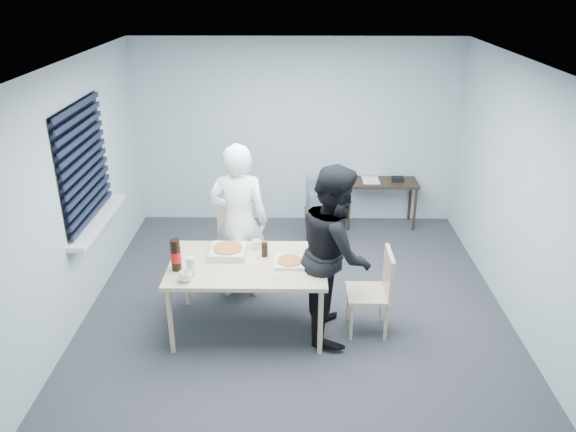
{
  "coord_description": "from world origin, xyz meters",
  "views": [
    {
      "loc": [
        -0.02,
        -5.14,
        3.39
      ],
      "look_at": [
        -0.09,
        0.1,
        1.09
      ],
      "focal_mm": 35.0,
      "sensor_mm": 36.0,
      "label": 1
    }
  ],
  "objects_px": {
    "chair_far": "(235,237)",
    "person_white": "(239,222)",
    "backpack": "(319,196)",
    "dining_table": "(248,268)",
    "stool": "(318,219)",
    "person_black": "(335,252)",
    "side_table": "(381,186)",
    "mug_a": "(185,276)",
    "mug_b": "(257,244)",
    "soda_bottle": "(176,255)",
    "chair_right": "(377,287)"
  },
  "relations": [
    {
      "from": "dining_table",
      "to": "person_black",
      "type": "height_order",
      "value": "person_black"
    },
    {
      "from": "chair_far",
      "to": "mug_a",
      "type": "distance_m",
      "value": 1.49
    },
    {
      "from": "chair_far",
      "to": "chair_right",
      "type": "bearing_deg",
      "value": -36.23
    },
    {
      "from": "stool",
      "to": "backpack",
      "type": "height_order",
      "value": "backpack"
    },
    {
      "from": "chair_far",
      "to": "backpack",
      "type": "height_order",
      "value": "backpack"
    },
    {
      "from": "chair_far",
      "to": "backpack",
      "type": "relative_size",
      "value": 1.91
    },
    {
      "from": "chair_right",
      "to": "person_black",
      "type": "relative_size",
      "value": 0.5
    },
    {
      "from": "side_table",
      "to": "mug_a",
      "type": "relative_size",
      "value": 8.15
    },
    {
      "from": "chair_far",
      "to": "person_white",
      "type": "distance_m",
      "value": 0.56
    },
    {
      "from": "chair_far",
      "to": "mug_a",
      "type": "relative_size",
      "value": 7.24
    },
    {
      "from": "side_table",
      "to": "mug_a",
      "type": "height_order",
      "value": "mug_a"
    },
    {
      "from": "person_white",
      "to": "mug_b",
      "type": "bearing_deg",
      "value": 121.13
    },
    {
      "from": "chair_far",
      "to": "mug_b",
      "type": "relative_size",
      "value": 8.9
    },
    {
      "from": "stool",
      "to": "backpack",
      "type": "xyz_separation_m",
      "value": [
        0.0,
        -0.01,
        0.34
      ]
    },
    {
      "from": "dining_table",
      "to": "backpack",
      "type": "bearing_deg",
      "value": 67.65
    },
    {
      "from": "dining_table",
      "to": "soda_bottle",
      "type": "height_order",
      "value": "soda_bottle"
    },
    {
      "from": "person_black",
      "to": "side_table",
      "type": "distance_m",
      "value": 2.74
    },
    {
      "from": "dining_table",
      "to": "chair_right",
      "type": "bearing_deg",
      "value": -1.92
    },
    {
      "from": "person_white",
      "to": "mug_b",
      "type": "relative_size",
      "value": 17.7
    },
    {
      "from": "chair_far",
      "to": "stool",
      "type": "height_order",
      "value": "chair_far"
    },
    {
      "from": "person_black",
      "to": "side_table",
      "type": "bearing_deg",
      "value": -17.7
    },
    {
      "from": "person_black",
      "to": "backpack",
      "type": "bearing_deg",
      "value": 2.54
    },
    {
      "from": "person_white",
      "to": "stool",
      "type": "relative_size",
      "value": 3.59
    },
    {
      "from": "stool",
      "to": "soda_bottle",
      "type": "bearing_deg",
      "value": -125.31
    },
    {
      "from": "dining_table",
      "to": "mug_a",
      "type": "height_order",
      "value": "mug_a"
    },
    {
      "from": "stool",
      "to": "chair_far",
      "type": "bearing_deg",
      "value": -141.11
    },
    {
      "from": "mug_b",
      "to": "mug_a",
      "type": "bearing_deg",
      "value": -132.66
    },
    {
      "from": "person_white",
      "to": "stool",
      "type": "xyz_separation_m",
      "value": [
        0.92,
        1.22,
        -0.5
      ]
    },
    {
      "from": "dining_table",
      "to": "person_black",
      "type": "xyz_separation_m",
      "value": [
        0.86,
        -0.03,
        0.2
      ]
    },
    {
      "from": "side_table",
      "to": "soda_bottle",
      "type": "relative_size",
      "value": 3.15
    },
    {
      "from": "backpack",
      "to": "mug_b",
      "type": "bearing_deg",
      "value": -113.3
    },
    {
      "from": "person_white",
      "to": "person_black",
      "type": "height_order",
      "value": "same"
    },
    {
      "from": "stool",
      "to": "mug_b",
      "type": "relative_size",
      "value": 4.92
    },
    {
      "from": "person_black",
      "to": "stool",
      "type": "height_order",
      "value": "person_black"
    },
    {
      "from": "chair_far",
      "to": "mug_a",
      "type": "bearing_deg",
      "value": -102.07
    },
    {
      "from": "person_white",
      "to": "person_black",
      "type": "relative_size",
      "value": 1.0
    },
    {
      "from": "chair_far",
      "to": "person_black",
      "type": "bearing_deg",
      "value": -45.05
    },
    {
      "from": "dining_table",
      "to": "stool",
      "type": "height_order",
      "value": "dining_table"
    },
    {
      "from": "chair_far",
      "to": "stool",
      "type": "distance_m",
      "value": 1.31
    },
    {
      "from": "dining_table",
      "to": "backpack",
      "type": "distance_m",
      "value": 2.03
    },
    {
      "from": "mug_a",
      "to": "soda_bottle",
      "type": "bearing_deg",
      "value": 119.54
    },
    {
      "from": "person_white",
      "to": "backpack",
      "type": "xyz_separation_m",
      "value": [
        0.92,
        1.21,
        -0.17
      ]
    },
    {
      "from": "chair_right",
      "to": "person_black",
      "type": "xyz_separation_m",
      "value": [
        -0.43,
        0.02,
        0.37
      ]
    },
    {
      "from": "stool",
      "to": "soda_bottle",
      "type": "distance_m",
      "value": 2.54
    },
    {
      "from": "person_black",
      "to": "dining_table",
      "type": "bearing_deg",
      "value": 88.18
    },
    {
      "from": "dining_table",
      "to": "mug_b",
      "type": "xyz_separation_m",
      "value": [
        0.07,
        0.32,
        0.11
      ]
    },
    {
      "from": "backpack",
      "to": "person_white",
      "type": "bearing_deg",
      "value": -126.35
    },
    {
      "from": "person_black",
      "to": "side_table",
      "type": "height_order",
      "value": "person_black"
    },
    {
      "from": "dining_table",
      "to": "soda_bottle",
      "type": "distance_m",
      "value": 0.72
    },
    {
      "from": "dining_table",
      "to": "mug_b",
      "type": "height_order",
      "value": "mug_b"
    }
  ]
}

